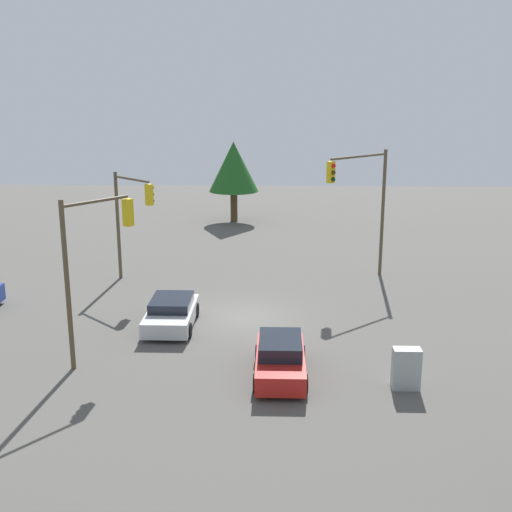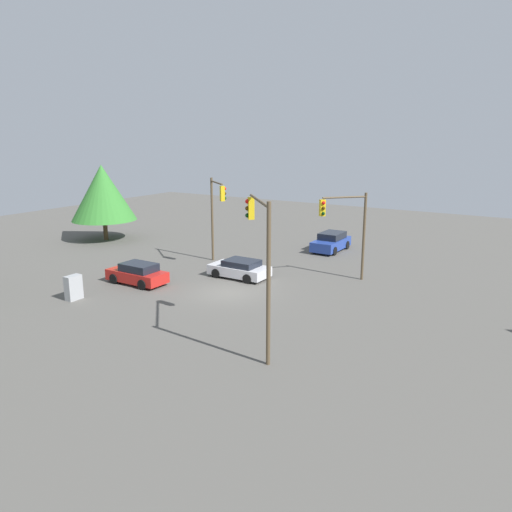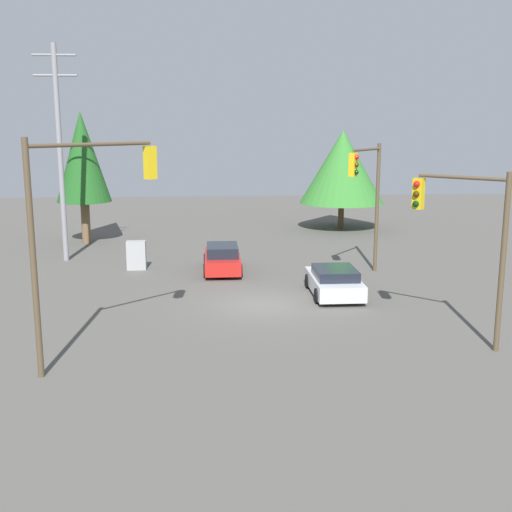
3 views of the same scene
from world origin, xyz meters
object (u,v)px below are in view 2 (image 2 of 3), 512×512
object	(u,v)px
sedan_silver	(240,269)
traffic_signal_cross	(261,247)
traffic_signal_aux	(216,207)
sedan_blue	(331,242)
sedan_red	(137,274)
traffic_signal_main	(347,222)
electrical_cabinet	(73,288)

from	to	relation	value
sedan_silver	traffic_signal_cross	world-z (taller)	traffic_signal_cross
traffic_signal_aux	sedan_blue	bearing A→B (deg)	95.18
sedan_blue	traffic_signal_cross	world-z (taller)	traffic_signal_cross
sedan_red	traffic_signal_main	distance (m)	13.97
traffic_signal_main	sedan_blue	bearing A→B (deg)	-107.04
traffic_signal_aux	sedan_red	bearing A→B (deg)	-62.46
traffic_signal_aux	traffic_signal_main	bearing A→B (deg)	42.77
traffic_signal_main	electrical_cabinet	bearing A→B (deg)	-1.39
electrical_cabinet	traffic_signal_cross	bearing A→B (deg)	89.68
sedan_silver	sedan_blue	size ratio (longest dim) A/B	0.95
sedan_blue	electrical_cabinet	size ratio (longest dim) A/B	2.93
sedan_blue	traffic_signal_aux	size ratio (longest dim) A/B	0.68
traffic_signal_aux	electrical_cabinet	bearing A→B (deg)	-62.62
sedan_blue	traffic_signal_main	distance (m)	9.41
sedan_red	traffic_signal_cross	bearing A→B (deg)	-110.03
sedan_blue	traffic_signal_main	world-z (taller)	traffic_signal_main
sedan_silver	traffic_signal_main	distance (m)	7.78
sedan_red	electrical_cabinet	size ratio (longest dim) A/B	2.77
traffic_signal_cross	sedan_red	bearing A→B (deg)	27.78
sedan_blue	traffic_signal_cross	distance (m)	20.89
sedan_red	traffic_signal_cross	size ratio (longest dim) A/B	0.59
traffic_signal_aux	electrical_cabinet	world-z (taller)	traffic_signal_aux
sedan_silver	electrical_cabinet	world-z (taller)	electrical_cabinet
sedan_red	traffic_signal_cross	xyz separation A→B (m)	(4.39, 12.05, 4.07)
traffic_signal_aux	electrical_cabinet	xyz separation A→B (m)	(11.26, -2.15, -3.55)
sedan_silver	traffic_signal_aux	size ratio (longest dim) A/B	0.64
traffic_signal_cross	sedan_blue	bearing A→B (deg)	-27.41
sedan_red	traffic_signal_aux	size ratio (longest dim) A/B	0.64
sedan_blue	sedan_silver	bearing A→B (deg)	79.49
sedan_blue	traffic_signal_aux	bearing A→B (deg)	57.00
sedan_red	traffic_signal_aux	xyz separation A→B (m)	(-6.93, 1.30, 3.62)
sedan_blue	sedan_red	world-z (taller)	sedan_blue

